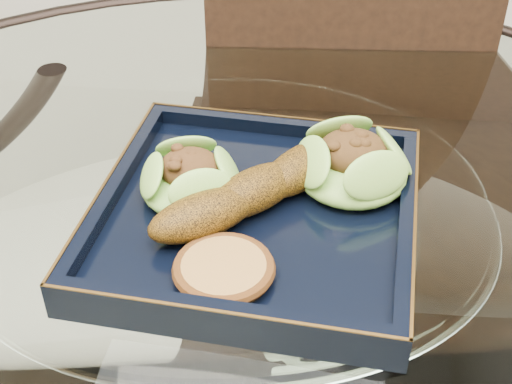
# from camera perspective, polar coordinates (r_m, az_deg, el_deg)

# --- Properties ---
(dining_table) EXTENTS (1.13, 1.13, 0.77)m
(dining_table) POSITION_cam_1_polar(r_m,az_deg,el_deg) (0.73, -1.65, -13.78)
(dining_table) COLOR white
(dining_table) RESTS_ON ground
(dining_chair) EXTENTS (0.43, 0.43, 0.90)m
(dining_chair) POSITION_cam_1_polar(r_m,az_deg,el_deg) (1.00, 6.71, -4.69)
(dining_chair) COLOR black
(dining_chair) RESTS_ON ground
(navy_plate) EXTENTS (0.28, 0.28, 0.02)m
(navy_plate) POSITION_cam_1_polar(r_m,az_deg,el_deg) (0.62, 0.00, -2.20)
(navy_plate) COLOR black
(navy_plate) RESTS_ON dining_table
(lettuce_wrap_left) EXTENTS (0.09, 0.09, 0.03)m
(lettuce_wrap_left) POSITION_cam_1_polar(r_m,az_deg,el_deg) (0.62, -5.26, 0.87)
(lettuce_wrap_left) COLOR #5F992C
(lettuce_wrap_left) RESTS_ON navy_plate
(lettuce_wrap_right) EXTENTS (0.11, 0.11, 0.04)m
(lettuce_wrap_right) POSITION_cam_1_polar(r_m,az_deg,el_deg) (0.64, 7.69, 2.00)
(lettuce_wrap_right) COLOR olive
(lettuce_wrap_right) RESTS_ON navy_plate
(roasted_plantain) EXTENTS (0.16, 0.17, 0.04)m
(roasted_plantain) POSITION_cam_1_polar(r_m,az_deg,el_deg) (0.61, -0.16, 0.13)
(roasted_plantain) COLOR #613C0A
(roasted_plantain) RESTS_ON navy_plate
(crumb_patty) EXTENTS (0.08, 0.08, 0.01)m
(crumb_patty) POSITION_cam_1_polar(r_m,az_deg,el_deg) (0.55, -2.59, -6.29)
(crumb_patty) COLOR #A26B36
(crumb_patty) RESTS_ON navy_plate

